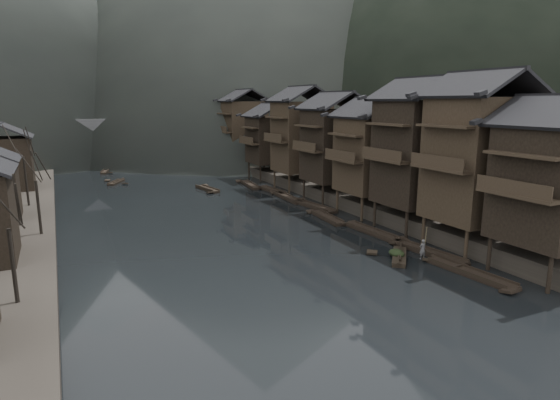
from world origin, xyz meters
TOP-DOWN VIEW (x-y plane):
  - water at (0.00, 0.00)m, footprint 300.00×300.00m
  - right_bank at (35.00, 40.00)m, footprint 40.00×200.00m
  - stilt_houses at (17.28, 19.05)m, footprint 9.00×67.60m
  - bare_trees at (-17.00, 12.83)m, footprint 3.92×43.44m
  - moored_sampans at (12.16, 14.64)m, footprint 3.36×48.93m
  - midriver_boats at (-0.91, 51.15)m, footprint 13.58×38.22m
  - stone_bridge at (-0.00, 72.00)m, footprint 40.00×6.00m
  - hero_sampan at (9.94, -0.63)m, footprint 3.93×4.36m
  - cargo_heap at (9.79, -0.46)m, footprint 1.11×1.45m
  - boatman at (11.08, -1.96)m, footprint 0.61×0.43m
  - bamboo_pole at (11.28, -1.96)m, footprint 1.49×1.75m

SIDE VIEW (x-z plane):
  - water at x=0.00m, z-range 0.00..0.00m
  - midriver_boats at x=-0.91m, z-range -0.02..0.43m
  - hero_sampan at x=9.94m, z-range -0.01..0.42m
  - moored_sampans at x=12.16m, z-range -0.03..0.44m
  - cargo_heap at x=9.79m, z-range 0.44..1.10m
  - right_bank at x=35.00m, z-range 0.00..1.80m
  - boatman at x=11.08m, z-range 0.44..2.05m
  - bamboo_pole at x=11.28m, z-range 2.05..5.58m
  - stone_bridge at x=0.00m, z-range 0.61..9.61m
  - bare_trees at x=-17.00m, z-range 2.52..10.36m
  - stilt_houses at x=17.28m, z-range 1.22..16.36m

